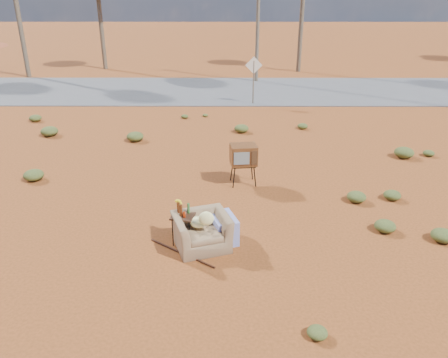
{
  "coord_description": "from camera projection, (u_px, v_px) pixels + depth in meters",
  "views": [
    {
      "loc": [
        0.23,
        -8.31,
        4.95
      ],
      "look_at": [
        0.19,
        1.25,
        0.8
      ],
      "focal_mm": 35.0,
      "sensor_mm": 36.0,
      "label": 1
    }
  ],
  "objects": [
    {
      "name": "highway",
      "position": [
        222.0,
        90.0,
        23.34
      ],
      "size": [
        140.0,
        7.0,
        0.04
      ],
      "primitive_type": "cube",
      "color": "#565659",
      "rests_on": "ground"
    },
    {
      "name": "side_table",
      "position": [
        182.0,
        213.0,
        9.08
      ],
      "size": [
        0.55,
        0.55,
        0.93
      ],
      "rotation": [
        0.0,
        0.0,
        -0.22
      ],
      "color": "#3B2415",
      "rests_on": "ground"
    },
    {
      "name": "rusty_bar",
      "position": [
        182.0,
        253.0,
        8.9
      ],
      "size": [
        1.4,
        1.06,
        0.05
      ],
      "primitive_type": "cylinder",
      "rotation": [
        0.0,
        1.57,
        -0.64
      ],
      "color": "#482513",
      "rests_on": "ground"
    },
    {
      "name": "scrub_patch",
      "position": [
        192.0,
        158.0,
        13.58
      ],
      "size": [
        17.49,
        8.07,
        0.33
      ],
      "color": "#505625",
      "rests_on": "ground"
    },
    {
      "name": "road_sign",
      "position": [
        254.0,
        72.0,
        20.0
      ],
      "size": [
        0.78,
        0.06,
        2.19
      ],
      "color": "brown",
      "rests_on": "ground"
    },
    {
      "name": "tv_unit",
      "position": [
        243.0,
        155.0,
        11.81
      ],
      "size": [
        0.77,
        0.64,
        1.13
      ],
      "rotation": [
        0.0,
        0.0,
        0.13
      ],
      "color": "black",
      "rests_on": "ground"
    },
    {
      "name": "ground",
      "position": [
        215.0,
        235.0,
        9.59
      ],
      "size": [
        140.0,
        140.0,
        0.0
      ],
      "primitive_type": "plane",
      "color": "#93441D",
      "rests_on": "ground"
    },
    {
      "name": "utility_pole_center",
      "position": [
        258.0,
        6.0,
        23.99
      ],
      "size": [
        1.4,
        0.2,
        8.0
      ],
      "color": "brown",
      "rests_on": "ground"
    },
    {
      "name": "armchair",
      "position": [
        206.0,
        226.0,
        9.03
      ],
      "size": [
        1.43,
        1.2,
        0.97
      ],
      "rotation": [
        0.0,
        0.0,
        0.33
      ],
      "color": "#806346",
      "rests_on": "ground"
    }
  ]
}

